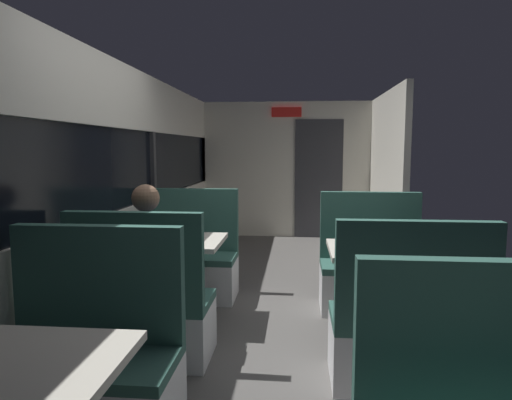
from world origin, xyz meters
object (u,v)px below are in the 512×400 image
bench_mid_window_facing_end (144,315)px  coffee_cup_primary (404,242)px  dining_table_rear_aisle (387,261)px  seated_passenger (146,284)px  bench_mid_window_facing_entry (190,265)px  dining_table_mid_window (170,251)px  coffee_cup_secondary (155,234)px  bench_near_window_facing_entry (88,376)px  bench_rear_aisle_facing_entry (371,275)px  bench_rear_aisle_facing_end (407,336)px

bench_mid_window_facing_end → coffee_cup_primary: bench_mid_window_facing_end is taller
dining_table_rear_aisle → coffee_cup_primary: size_ratio=10.00×
seated_passenger → bench_mid_window_facing_entry: bearing=90.0°
dining_table_mid_window → coffee_cup_secondary: 0.19m
bench_near_window_facing_entry → bench_mid_window_facing_entry: size_ratio=1.00×
bench_mid_window_facing_entry → coffee_cup_primary: 2.16m
dining_table_mid_window → coffee_cup_secondary: (-0.12, -0.02, 0.15)m
dining_table_mid_window → bench_mid_window_facing_end: size_ratio=0.82×
coffee_cup_primary → coffee_cup_secondary: same height
bench_mid_window_facing_entry → bench_near_window_facing_entry: bearing=-90.0°
bench_rear_aisle_facing_entry → coffee_cup_primary: (0.13, -0.66, 0.46)m
seated_passenger → coffee_cup_secondary: bearing=101.5°
coffee_cup_primary → dining_table_rear_aisle: bearing=-162.7°
bench_near_window_facing_entry → coffee_cup_primary: size_ratio=12.22×
bench_near_window_facing_entry → coffee_cup_secondary: bench_near_window_facing_entry is taller
bench_mid_window_facing_entry → bench_rear_aisle_facing_end: 2.40m
bench_mid_window_facing_end → seated_passenger: (0.00, 0.07, 0.21)m
dining_table_mid_window → bench_near_window_facing_entry: bearing=-90.0°
dining_table_rear_aisle → bench_mid_window_facing_entry: bearing=153.3°
bench_rear_aisle_facing_end → bench_mid_window_facing_end: bearing=173.6°
bench_near_window_facing_entry → dining_table_rear_aisle: (1.79, 1.37, 0.31)m
dining_table_rear_aisle → bench_rear_aisle_facing_end: 0.77m
dining_table_mid_window → bench_mid_window_facing_end: bench_mid_window_facing_end is taller
bench_near_window_facing_entry → bench_rear_aisle_facing_end: bearing=20.5°
dining_table_rear_aisle → bench_rear_aisle_facing_end: bearing=-90.0°
bench_rear_aisle_facing_entry → bench_mid_window_facing_entry: bearing=173.6°
bench_rear_aisle_facing_end → bench_rear_aisle_facing_entry: 1.40m
bench_near_window_facing_entry → coffee_cup_secondary: 1.62m
bench_mid_window_facing_entry → bench_rear_aisle_facing_entry: same height
bench_mid_window_facing_end → bench_rear_aisle_facing_end: size_ratio=1.00×
bench_mid_window_facing_end → coffee_cup_secondary: 0.83m
dining_table_rear_aisle → bench_rear_aisle_facing_end: size_ratio=0.82×
bench_rear_aisle_facing_entry → coffee_cup_secondary: bearing=-165.0°
bench_mid_window_facing_entry → dining_table_rear_aisle: size_ratio=1.22×
bench_rear_aisle_facing_entry → bench_near_window_facing_entry: bearing=-130.9°
bench_near_window_facing_entry → coffee_cup_primary: (1.92, 1.41, 0.46)m
bench_near_window_facing_entry → dining_table_mid_window: bearing=90.0°
dining_table_mid_window → coffee_cup_secondary: size_ratio=10.00×
bench_near_window_facing_entry → coffee_cup_primary: bearing=36.3°
coffee_cup_primary → bench_mid_window_facing_entry: bearing=156.0°
dining_table_rear_aisle → bench_mid_window_facing_end: bearing=-164.4°
dining_table_mid_window → bench_mid_window_facing_end: bearing=-90.0°
bench_mid_window_facing_entry → coffee_cup_primary: (1.92, -0.86, 0.46)m
bench_near_window_facing_entry → seated_passenger: (0.00, 0.94, 0.21)m
bench_rear_aisle_facing_end → coffee_cup_primary: (0.13, 0.74, 0.46)m
seated_passenger → bench_rear_aisle_facing_end: bearing=-8.7°
seated_passenger → coffee_cup_secondary: (-0.12, 0.61, 0.25)m
bench_mid_window_facing_end → bench_mid_window_facing_entry: 1.40m
coffee_cup_secondary → seated_passenger: bearing=-78.5°
bench_mid_window_facing_end → dining_table_rear_aisle: (1.79, 0.50, 0.31)m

